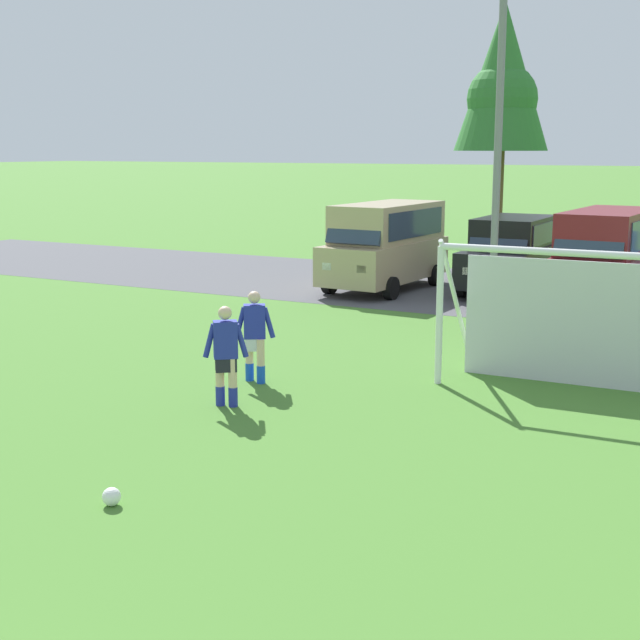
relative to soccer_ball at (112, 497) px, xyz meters
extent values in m
plane|color=#477A2D|center=(1.39, 8.71, -0.11)|extent=(400.00, 400.00, 0.00)
cube|color=#4C4C51|center=(1.39, 17.29, -0.11)|extent=(52.00, 8.40, 0.01)
sphere|color=white|center=(0.00, 0.00, 0.00)|extent=(0.22, 0.22, 0.22)
sphere|color=black|center=(0.00, 0.00, 0.00)|extent=(0.08, 0.08, 0.08)
sphere|color=red|center=(0.06, 0.00, 0.00)|extent=(0.07, 0.07, 0.07)
cylinder|color=white|center=(1.44, 6.94, 1.11)|extent=(0.12, 0.12, 2.44)
cylinder|color=white|center=(1.42, 7.84, 1.23)|extent=(0.13, 1.95, 2.46)
cylinder|color=beige|center=(-1.33, 5.47, 0.29)|extent=(0.14, 0.14, 0.80)
cylinder|color=beige|center=(-1.61, 5.54, 0.29)|extent=(0.14, 0.14, 0.80)
cylinder|color=blue|center=(-1.33, 5.47, 0.05)|extent=(0.15, 0.15, 0.32)
cylinder|color=blue|center=(-1.61, 5.54, 0.05)|extent=(0.15, 0.15, 0.32)
cube|color=silver|center=(-1.47, 5.51, 0.61)|extent=(0.40, 0.37, 0.28)
cube|color=#232D99|center=(-1.47, 5.51, 0.99)|extent=(0.45, 0.41, 0.60)
sphere|color=beige|center=(-1.47, 5.51, 1.42)|extent=(0.22, 0.22, 0.22)
cylinder|color=#232D99|center=(-1.24, 5.61, 0.97)|extent=(0.24, 0.20, 0.55)
cylinder|color=#232D99|center=(-1.70, 5.40, 0.97)|extent=(0.24, 0.20, 0.55)
cylinder|color=beige|center=(-0.98, 4.04, 0.29)|extent=(0.14, 0.14, 0.80)
cylinder|color=beige|center=(-1.20, 4.00, 0.29)|extent=(0.14, 0.14, 0.80)
cylinder|color=#232D99|center=(-0.98, 4.04, 0.05)|extent=(0.15, 0.15, 0.32)
cylinder|color=#232D99|center=(-1.20, 4.00, 0.05)|extent=(0.15, 0.15, 0.32)
cube|color=black|center=(-1.09, 4.02, 0.61)|extent=(0.40, 0.38, 0.28)
cube|color=#232D99|center=(-1.09, 4.02, 0.99)|extent=(0.45, 0.42, 0.60)
sphere|color=beige|center=(-1.09, 4.02, 1.42)|extent=(0.22, 0.22, 0.22)
cylinder|color=#232D99|center=(-0.86, 4.14, 0.97)|extent=(0.24, 0.21, 0.55)
cylinder|color=#232D99|center=(-1.31, 3.90, 0.97)|extent=(0.24, 0.21, 0.55)
cube|color=tan|center=(-3.67, 16.17, 0.76)|extent=(2.25, 4.91, 1.10)
cube|color=tan|center=(-3.66, 16.37, 1.86)|extent=(2.05, 4.20, 1.10)
cube|color=#28384C|center=(-3.78, 14.40, 1.84)|extent=(1.69, 0.56, 0.91)
cube|color=#28384C|center=(-2.75, 16.31, 1.86)|extent=(0.25, 3.48, 0.77)
cube|color=white|center=(-3.28, 13.78, 0.81)|extent=(0.28, 0.10, 0.20)
cube|color=white|center=(-4.35, 13.85, 0.81)|extent=(0.28, 0.10, 0.20)
cube|color=#B21414|center=(-2.99, 18.49, 0.81)|extent=(0.28, 0.10, 0.20)
cube|color=#B21414|center=(-4.06, 18.56, 0.81)|extent=(0.28, 0.10, 0.20)
cylinder|color=black|center=(-2.78, 14.62, 0.21)|extent=(0.28, 0.65, 0.64)
cylinder|color=black|center=(-4.74, 14.74, 0.21)|extent=(0.28, 0.65, 0.64)
cylinder|color=black|center=(-2.60, 17.59, 0.21)|extent=(0.28, 0.65, 0.64)
cylinder|color=black|center=(-4.56, 17.71, 0.21)|extent=(0.28, 0.65, 0.64)
cube|color=black|center=(-0.23, 17.36, 0.71)|extent=(1.93, 4.61, 1.00)
cube|color=black|center=(-0.23, 17.56, 1.63)|extent=(1.77, 3.01, 0.84)
cube|color=#28384C|center=(-0.24, 16.14, 1.61)|extent=(1.62, 0.39, 0.71)
cube|color=#28384C|center=(0.66, 17.55, 1.63)|extent=(0.06, 2.55, 0.59)
cube|color=white|center=(0.28, 15.09, 0.76)|extent=(0.28, 0.08, 0.20)
cube|color=white|center=(-0.77, 15.10, 0.76)|extent=(0.28, 0.08, 0.20)
cube|color=#B21414|center=(0.31, 19.61, 0.76)|extent=(0.28, 0.08, 0.20)
cube|color=#B21414|center=(-0.73, 19.62, 0.76)|extent=(0.28, 0.08, 0.20)
cylinder|color=black|center=(0.71, 15.92, 0.21)|extent=(0.24, 0.64, 0.64)
cylinder|color=black|center=(-1.19, 15.94, 0.21)|extent=(0.24, 0.64, 0.64)
cylinder|color=black|center=(0.73, 18.77, 0.21)|extent=(0.24, 0.64, 0.64)
cylinder|color=black|center=(-1.17, 18.79, 0.21)|extent=(0.24, 0.64, 0.64)
cube|color=maroon|center=(2.61, 16.18, 0.76)|extent=(2.24, 4.91, 1.10)
cube|color=maroon|center=(2.62, 16.38, 1.86)|extent=(2.04, 4.20, 1.10)
cube|color=#28384C|center=(2.50, 14.41, 1.84)|extent=(1.69, 0.56, 0.91)
cube|color=white|center=(3.01, 13.79, 0.81)|extent=(0.28, 0.10, 0.20)
cube|color=white|center=(1.93, 13.85, 0.81)|extent=(0.28, 0.10, 0.20)
cube|color=#B21414|center=(2.20, 18.56, 0.81)|extent=(0.28, 0.10, 0.20)
cylinder|color=black|center=(3.50, 14.63, 0.21)|extent=(0.28, 0.65, 0.64)
cylinder|color=black|center=(1.54, 14.75, 0.21)|extent=(0.28, 0.65, 0.64)
cylinder|color=black|center=(1.71, 17.72, 0.21)|extent=(0.28, 0.65, 0.64)
cylinder|color=brown|center=(-3.42, 26.61, 1.89)|extent=(0.36, 0.36, 4.00)
cone|color=#2D702D|center=(-3.42, 26.61, 6.68)|extent=(3.60, 3.60, 5.59)
sphere|color=#2D702D|center=(-3.42, 26.61, 5.84)|extent=(2.70, 2.70, 2.70)
cylinder|color=slate|center=(0.54, 13.07, 3.82)|extent=(0.18, 0.18, 7.87)
cylinder|color=slate|center=(0.54, 13.07, 0.04)|extent=(0.32, 0.32, 0.30)
camera|label=1|loc=(6.68, -7.43, 3.99)|focal=49.55mm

